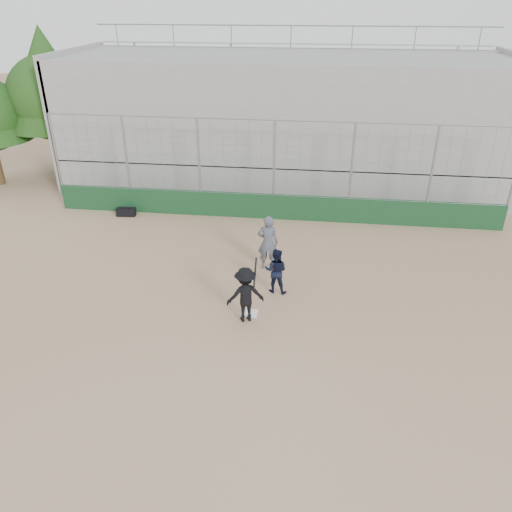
# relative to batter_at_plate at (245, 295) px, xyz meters

# --- Properties ---
(ground) EXTENTS (90.00, 90.00, 0.00)m
(ground) POSITION_rel_batter_at_plate_xyz_m (0.08, 0.29, -0.82)
(ground) COLOR #856348
(ground) RESTS_ON ground
(home_plate) EXTENTS (0.44, 0.44, 0.02)m
(home_plate) POSITION_rel_batter_at_plate_xyz_m (0.08, 0.29, -0.81)
(home_plate) COLOR white
(home_plate) RESTS_ON ground
(backstop) EXTENTS (18.10, 0.25, 4.04)m
(backstop) POSITION_rel_batter_at_plate_xyz_m (0.08, 7.29, 0.14)
(backstop) COLOR #11361A
(backstop) RESTS_ON ground
(bleachers) EXTENTS (20.25, 6.70, 6.98)m
(bleachers) POSITION_rel_batter_at_plate_xyz_m (0.08, 12.24, 2.10)
(bleachers) COLOR gray
(bleachers) RESTS_ON ground
(tree_left) EXTENTS (4.48, 4.48, 7.00)m
(tree_left) POSITION_rel_batter_at_plate_xyz_m (-10.92, 11.29, 3.57)
(tree_left) COLOR #3C2416
(tree_left) RESTS_ON ground
(batter_at_plate) EXTENTS (1.20, 0.93, 1.80)m
(batter_at_plate) POSITION_rel_batter_at_plate_xyz_m (0.00, 0.00, 0.00)
(batter_at_plate) COLOR black
(batter_at_plate) RESTS_ON ground
(catcher_crouched) EXTENTS (0.80, 0.67, 1.02)m
(catcher_crouched) POSITION_rel_batter_at_plate_xyz_m (0.70, 1.57, -0.31)
(catcher_crouched) COLOR black
(catcher_crouched) RESTS_ON ground
(umpire) EXTENTS (0.70, 0.46, 1.71)m
(umpire) POSITION_rel_batter_at_plate_xyz_m (0.30, 3.06, 0.03)
(umpire) COLOR #464C59
(umpire) RESTS_ON ground
(equipment_bag) EXTENTS (0.79, 0.39, 0.37)m
(equipment_bag) POSITION_rel_batter_at_plate_xyz_m (-6.01, 6.76, -0.65)
(equipment_bag) COLOR black
(equipment_bag) RESTS_ON ground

